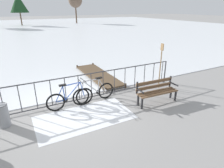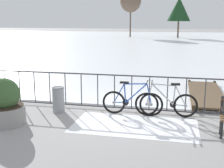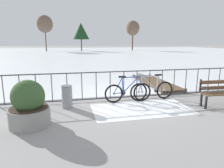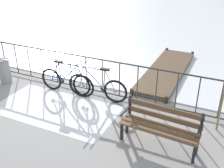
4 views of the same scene
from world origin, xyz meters
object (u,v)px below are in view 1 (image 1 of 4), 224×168
oar_upright (161,63)px  park_bench (156,90)px  trash_bin (3,115)px  bicycle_near_railing (70,98)px  bicycle_second (94,93)px

oar_upright → park_bench: bearing=-135.1°
park_bench → trash_bin: park_bench is taller
bicycle_near_railing → park_bench: 3.18m
bicycle_second → oar_upright: bearing=-1.6°
trash_bin → bicycle_second: bearing=4.7°
bicycle_second → trash_bin: bicycle_second is taller
park_bench → oar_upright: 1.60m
trash_bin → oar_upright: 6.20m
bicycle_near_railing → park_bench: size_ratio=1.05×
bicycle_second → trash_bin: size_ratio=2.34×
bicycle_near_railing → bicycle_second: (0.93, 0.06, 0.00)m
bicycle_second → park_bench: 2.35m
bicycle_second → oar_upright: (3.10, -0.09, 0.77)m
bicycle_near_railing → bicycle_second: size_ratio=1.00×
park_bench → oar_upright: bearing=44.9°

